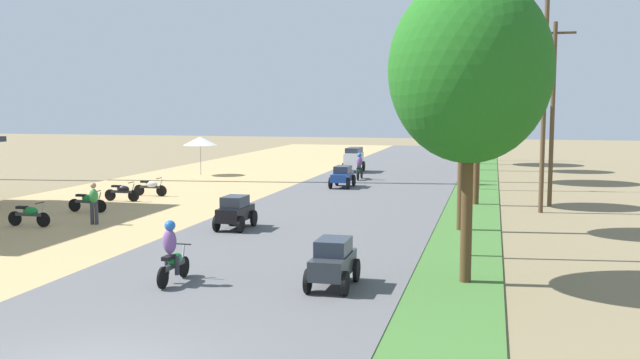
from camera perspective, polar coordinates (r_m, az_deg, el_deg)
name	(u,v)px	position (r m, az deg, el deg)	size (l,w,h in m)	color
parked_motorbike_fourth	(29,214)	(28.81, -22.52, -2.57)	(1.80, 0.54, 0.94)	black
parked_motorbike_fifth	(88,201)	(31.78, -18.33, -1.65)	(1.80, 0.54, 0.94)	black
parked_motorbike_sixth	(122,191)	(34.90, -15.76, -0.91)	(1.80, 0.54, 0.94)	black
parked_motorbike_seventh	(151,186)	(36.57, -13.58, -0.54)	(1.80, 0.54, 0.94)	black
vendor_umbrella	(200,141)	(46.77, -9.69, 3.10)	(2.20, 2.20, 2.52)	#99999E
pedestrian_on_shoulder	(94,201)	(28.40, -17.88, -1.68)	(0.39, 0.28, 1.62)	#33333D
median_tree_nearest	(470,70)	(18.35, 12.06, 8.71)	(4.14, 4.14, 7.87)	#4C351E
median_tree_second	(464,29)	(26.28, 11.64, 11.86)	(3.08, 3.08, 9.28)	#4C351E
median_tree_third	(479,80)	(33.22, 12.74, 7.87)	(3.07, 3.07, 7.35)	#4C351E
median_tree_fourth	(479,59)	(43.60, 12.76, 9.54)	(4.01, 4.01, 9.31)	#4C351E
median_tree_fifth	(479,62)	(51.12, 12.81, 9.25)	(3.20, 3.20, 9.31)	#4C351E
median_tree_sixth	(480,92)	(56.56, 12.86, 6.95)	(4.03, 4.03, 7.60)	#4C351E
streetlamp_near	(468,101)	(21.59, 11.96, 6.27)	(3.16, 0.20, 8.22)	gray
streetlamp_mid	(480,103)	(39.26, 12.85, 6.06)	(3.16, 0.20, 8.18)	gray
streetlamp_far	(485,110)	(60.79, 13.23, 5.52)	(3.16, 0.20, 7.23)	gray
utility_pole_near	(553,111)	(33.68, 18.35, 5.28)	(1.80, 0.20, 8.37)	brown
utility_pole_far	(544,96)	(31.64, 17.74, 6.50)	(1.80, 0.20, 9.72)	brown
car_hatchback_charcoal	(333,261)	(17.74, 1.07, -6.63)	(1.04, 2.00, 1.23)	#282D33
car_hatchback_black	(235,211)	(26.17, -6.89, -2.55)	(1.04, 2.00, 1.23)	black
car_sedan_blue	(342,175)	(39.16, 1.84, 0.33)	(1.10, 2.26, 1.19)	navy
car_van_white	(354,158)	(48.23, 2.76, 1.74)	(1.19, 2.41, 1.67)	silver
motorbike_foreground_rider	(172,254)	(18.46, -11.90, -5.91)	(0.54, 1.80, 1.66)	black
motorbike_ahead_second	(360,167)	(43.31, 3.24, 1.02)	(0.54, 1.80, 1.66)	black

